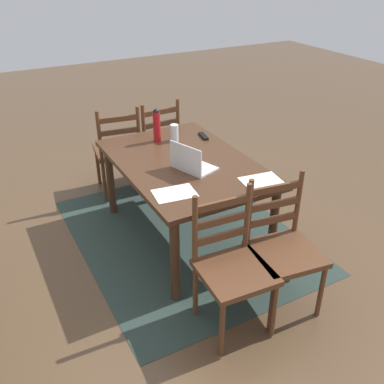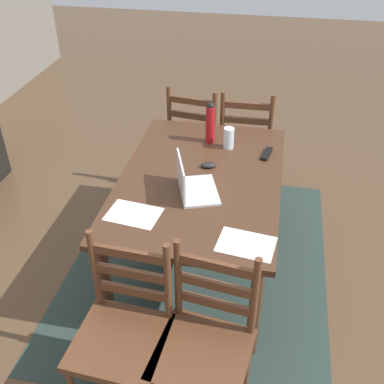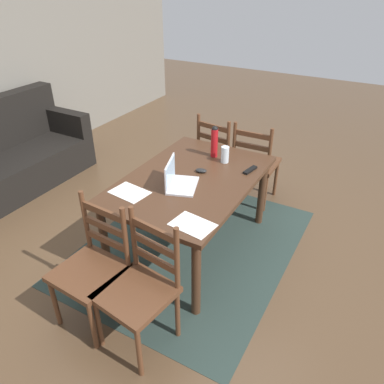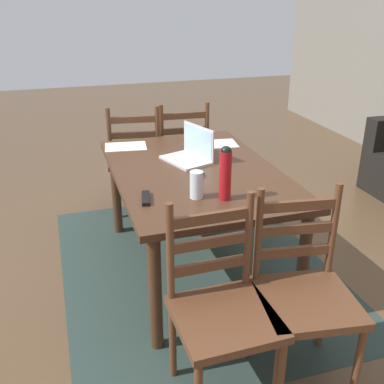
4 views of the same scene
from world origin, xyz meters
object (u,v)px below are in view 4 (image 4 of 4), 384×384
chair_right_far (304,294)px  drinking_glass (196,185)px  chair_left_near (134,160)px  laptop (191,152)px  tv_remote (146,198)px  water_bottle (225,172)px  chair_right_near (222,310)px  chair_left_far (181,155)px  computer_mouse (197,175)px  dining_table (195,182)px

chair_right_far → drinking_glass: chair_right_far is taller
chair_left_near → laptop: (0.88, 0.24, 0.33)m
laptop → tv_remote: laptop is taller
water_bottle → chair_right_near: bearing=-21.3°
chair_left_far → computer_mouse: (1.18, -0.23, 0.29)m
chair_left_far → drinking_glass: chair_left_far is taller
dining_table → computer_mouse: computer_mouse is taller
chair_right_far → tv_remote: size_ratio=5.59×
tv_remote → chair_left_near: bearing=93.4°
laptop → computer_mouse: 0.31m
dining_table → chair_left_far: chair_left_far is taller
chair_left_near → computer_mouse: 1.23m
chair_right_near → drinking_glass: bearing=172.8°
computer_mouse → tv_remote: (0.23, -0.37, -0.01)m
chair_left_far → computer_mouse: bearing=-11.0°
chair_left_far → computer_mouse: 1.24m
dining_table → computer_mouse: size_ratio=15.17×
chair_right_far → drinking_glass: bearing=-152.1°
computer_mouse → tv_remote: bearing=-72.6°
chair_right_far → laptop: size_ratio=2.54×
chair_right_far → tv_remote: 0.95m
laptop → water_bottle: 0.66m
chair_right_far → chair_left_near: (-2.10, -0.42, 0.00)m
water_bottle → laptop: bearing=179.0°
water_bottle → chair_left_near: bearing=-171.6°
drinking_glass → tv_remote: (-0.05, -0.27, -0.07)m
dining_table → water_bottle: size_ratio=5.02×
laptop → tv_remote: 0.69m
chair_right_near → laptop: size_ratio=2.54×
chair_right_near → drinking_glass: size_ratio=6.26×
chair_right_near → computer_mouse: 0.97m
chair_left_near → water_bottle: (1.53, 0.23, 0.43)m
water_bottle → dining_table: bearing=-178.0°
dining_table → drinking_glass: drinking_glass is taller
water_bottle → drinking_glass: size_ratio=1.99×
drinking_glass → computer_mouse: bearing=161.5°
chair_left_far → chair_left_near: bearing=-90.0°
dining_table → computer_mouse: 0.17m
chair_left_near → laptop: 0.97m
drinking_glass → chair_right_near: bearing=-7.2°
laptop → computer_mouse: laptop is taller
chair_right_far → computer_mouse: size_ratio=9.50×
chair_left_near → water_bottle: water_bottle is taller
dining_table → computer_mouse: (0.14, -0.03, 0.10)m
chair_left_near → laptop: bearing=15.1°
chair_right_far → tv_remote: (-0.68, -0.60, 0.28)m
chair_left_far → chair_left_near: same height
water_bottle → computer_mouse: size_ratio=3.02×
computer_mouse → water_bottle: bearing=-7.4°
laptop → drinking_glass: 0.61m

